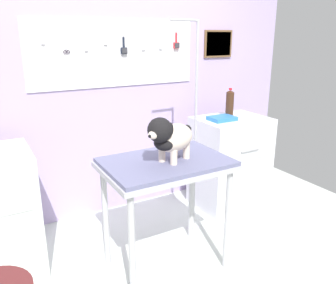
{
  "coord_description": "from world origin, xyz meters",
  "views": [
    {
      "loc": [
        -1.1,
        -1.74,
        1.66
      ],
      "look_at": [
        0.01,
        0.21,
        0.97
      ],
      "focal_mm": 37.0,
      "sensor_mm": 36.0,
      "label": 1
    }
  ],
  "objects_px": {
    "soda_bottle": "(230,104)",
    "cabinet_right": "(230,162)",
    "grooming_arm": "(194,140)",
    "grooming_table": "(166,173)",
    "dog": "(170,137)"
  },
  "relations": [
    {
      "from": "grooming_arm",
      "to": "dog",
      "type": "height_order",
      "value": "grooming_arm"
    },
    {
      "from": "dog",
      "to": "grooming_arm",
      "type": "bearing_deg",
      "value": 39.46
    },
    {
      "from": "grooming_table",
      "to": "cabinet_right",
      "type": "bearing_deg",
      "value": 28.27
    },
    {
      "from": "grooming_table",
      "to": "dog",
      "type": "distance_m",
      "value": 0.28
    },
    {
      "from": "cabinet_right",
      "to": "soda_bottle",
      "type": "xyz_separation_m",
      "value": [
        0.01,
        0.06,
        0.58
      ]
    },
    {
      "from": "grooming_arm",
      "to": "dog",
      "type": "distance_m",
      "value": 0.6
    },
    {
      "from": "grooming_table",
      "to": "grooming_arm",
      "type": "xyz_separation_m",
      "value": [
        0.45,
        0.32,
        0.09
      ]
    },
    {
      "from": "grooming_table",
      "to": "soda_bottle",
      "type": "distance_m",
      "value": 1.25
    },
    {
      "from": "grooming_arm",
      "to": "cabinet_right",
      "type": "distance_m",
      "value": 0.75
    },
    {
      "from": "cabinet_right",
      "to": "soda_bottle",
      "type": "distance_m",
      "value": 0.58
    },
    {
      "from": "grooming_arm",
      "to": "soda_bottle",
      "type": "relative_size",
      "value": 6.35
    },
    {
      "from": "cabinet_right",
      "to": "soda_bottle",
      "type": "relative_size",
      "value": 3.22
    },
    {
      "from": "grooming_arm",
      "to": "soda_bottle",
      "type": "xyz_separation_m",
      "value": [
        0.61,
        0.3,
        0.2
      ]
    },
    {
      "from": "dog",
      "to": "soda_bottle",
      "type": "bearing_deg",
      "value": 32.33
    },
    {
      "from": "soda_bottle",
      "to": "cabinet_right",
      "type": "bearing_deg",
      "value": -98.42
    }
  ]
}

